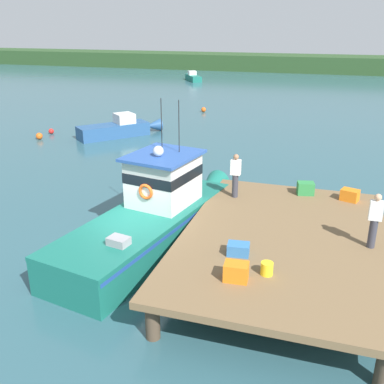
# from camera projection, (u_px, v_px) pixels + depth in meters

# --- Properties ---
(ground_plane) EXTENTS (200.00, 200.00, 0.00)m
(ground_plane) POSITION_uv_depth(u_px,v_px,m) (139.00, 249.00, 15.19)
(ground_plane) COLOR #2D5660
(dock) EXTENTS (6.00, 9.00, 1.20)m
(dock) POSITION_uv_depth(u_px,v_px,m) (283.00, 240.00, 13.46)
(dock) COLOR #4C3D2D
(dock) RESTS_ON ground
(main_fishing_boat) EXTENTS (3.97, 9.97, 4.80)m
(main_fishing_boat) POSITION_uv_depth(u_px,v_px,m) (155.00, 214.00, 15.44)
(main_fishing_boat) COLOR #196B5B
(main_fishing_boat) RESTS_ON ground
(crate_stack_near_edge) EXTENTS (0.71, 0.61, 0.41)m
(crate_stack_near_edge) POSITION_uv_depth(u_px,v_px,m) (350.00, 195.00, 16.03)
(crate_stack_near_edge) COLOR orange
(crate_stack_near_edge) RESTS_ON dock
(crate_single_by_cleat) EXTENTS (0.65, 0.50, 0.32)m
(crate_single_by_cleat) POSITION_uv_depth(u_px,v_px,m) (238.00, 249.00, 12.31)
(crate_single_by_cleat) COLOR #3370B2
(crate_single_by_cleat) RESTS_ON dock
(crate_stack_mid_dock) EXTENTS (0.68, 0.56, 0.46)m
(crate_stack_mid_dock) POSITION_uv_depth(u_px,v_px,m) (306.00, 188.00, 16.61)
(crate_stack_mid_dock) COLOR #2D8442
(crate_stack_mid_dock) RESTS_ON dock
(crate_single_far) EXTENTS (0.63, 0.48, 0.46)m
(crate_single_far) POSITION_uv_depth(u_px,v_px,m) (236.00, 272.00, 11.06)
(crate_single_far) COLOR orange
(crate_single_far) RESTS_ON dock
(bait_bucket) EXTENTS (0.32, 0.32, 0.34)m
(bait_bucket) POSITION_uv_depth(u_px,v_px,m) (267.00, 269.00, 11.32)
(bait_bucket) COLOR yellow
(bait_bucket) RESTS_ON dock
(deckhand_by_the_boat) EXTENTS (0.36, 0.22, 1.63)m
(deckhand_by_the_boat) POSITION_uv_depth(u_px,v_px,m) (375.00, 220.00, 12.46)
(deckhand_by_the_boat) COLOR #383842
(deckhand_by_the_boat) RESTS_ON dock
(deckhand_further_back) EXTENTS (0.36, 0.22, 1.63)m
(deckhand_further_back) POSITION_uv_depth(u_px,v_px,m) (235.00, 175.00, 16.13)
(deckhand_further_back) COLOR #383842
(deckhand_further_back) RESTS_ON dock
(moored_boat_off_the_point) EXTENTS (3.40, 4.54, 1.22)m
(moored_boat_off_the_point) POSITION_uv_depth(u_px,v_px,m) (193.00, 77.00, 58.76)
(moored_boat_off_the_point) COLOR #196B5B
(moored_boat_off_the_point) RESTS_ON ground
(moored_boat_near_channel) EXTENTS (4.73, 5.25, 1.50)m
(moored_boat_near_channel) POSITION_uv_depth(u_px,v_px,m) (119.00, 129.00, 30.02)
(moored_boat_near_channel) COLOR #285184
(moored_boat_near_channel) RESTS_ON ground
(mooring_buoy_outer) EXTENTS (0.41, 0.41, 0.41)m
(mooring_buoy_outer) POSITION_uv_depth(u_px,v_px,m) (204.00, 110.00, 38.25)
(mooring_buoy_outer) COLOR #EA5B19
(mooring_buoy_outer) RESTS_ON ground
(mooring_buoy_spare_mooring) EXTENTS (0.36, 0.36, 0.36)m
(mooring_buoy_spare_mooring) POSITION_uv_depth(u_px,v_px,m) (51.00, 131.00, 30.76)
(mooring_buoy_spare_mooring) COLOR red
(mooring_buoy_spare_mooring) RESTS_ON ground
(mooring_buoy_channel_marker) EXTENTS (0.44, 0.44, 0.44)m
(mooring_buoy_channel_marker) POSITION_uv_depth(u_px,v_px,m) (39.00, 136.00, 29.29)
(mooring_buoy_channel_marker) COLOR #EA5B19
(mooring_buoy_channel_marker) RESTS_ON ground
(far_shoreline) EXTENTS (120.00, 8.00, 2.40)m
(far_shoreline) POSITION_uv_depth(u_px,v_px,m) (299.00, 63.00, 70.00)
(far_shoreline) COLOR #284723
(far_shoreline) RESTS_ON ground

